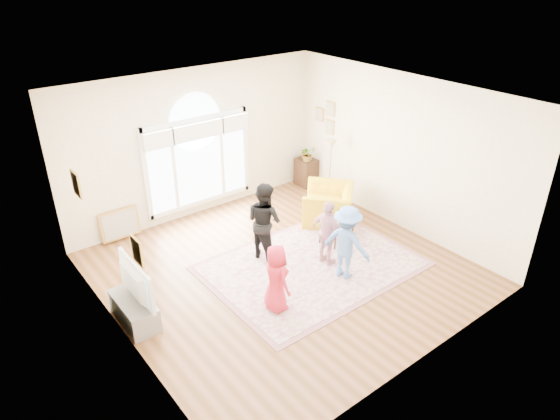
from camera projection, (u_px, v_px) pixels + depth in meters
ground at (283, 269)px, 9.22m from camera, size 6.00×6.00×0.00m
room_shell at (201, 147)px, 10.49m from camera, size 6.00×6.00×6.00m
area_rug at (312, 265)px, 9.32m from camera, size 3.60×2.60×0.02m
rug_border at (312, 266)px, 9.32m from camera, size 3.80×2.80×0.01m
tv_console at (134, 311)px, 7.83m from camera, size 0.45×1.00×0.42m
television at (130, 283)px, 7.59m from camera, size 0.17×1.13×0.65m
coffee_table at (337, 223)px, 9.97m from camera, size 1.11×0.84×0.54m
armchair at (328, 204)px, 10.76m from camera, size 1.54×1.53×0.75m
side_cabinet at (306, 172)px, 12.40m from camera, size 0.40×0.50×0.70m
floor_lamp at (331, 150)px, 11.18m from camera, size 0.32×0.32×1.51m
plant_pedestal at (307, 175)px, 12.27m from camera, size 0.20×0.20×0.70m
potted_plant at (308, 154)px, 12.02m from camera, size 0.42×0.39×0.39m
leaning_picture at (122, 239)px, 10.20m from camera, size 0.80×0.14×0.62m
child_red at (276, 278)px, 7.94m from camera, size 0.41×0.60×1.17m
child_black at (264, 221)px, 9.26m from camera, size 0.68×0.82×1.52m
child_pink at (328, 233)px, 9.11m from camera, size 0.38×0.77×1.27m
child_blue at (347, 243)px, 8.71m from camera, size 0.75×1.00×1.38m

